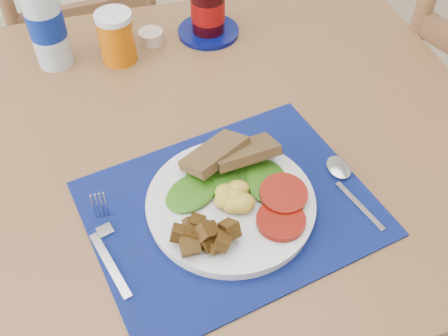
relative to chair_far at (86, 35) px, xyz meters
name	(u,v)px	position (x,y,z in m)	size (l,w,h in m)	color
table	(115,182)	(0.01, -0.68, 0.11)	(1.40, 0.90, 0.75)	brown
chair_far	(86,35)	(0.00, 0.00, 0.00)	(0.44, 0.43, 1.09)	brown
placemat	(231,208)	(0.19, -0.85, 0.20)	(0.43, 0.34, 0.00)	black
breakfast_plate	(228,203)	(0.18, -0.86, 0.22)	(0.26, 0.26, 0.06)	silver
fork	(107,243)	(-0.01, -0.87, 0.20)	(0.05, 0.18, 0.00)	#B2B5BA
spoon	(345,180)	(0.38, -0.85, 0.20)	(0.04, 0.16, 0.00)	#B2B5BA
water_bottle	(44,16)	(-0.06, -0.39, 0.30)	(0.07, 0.07, 0.25)	#ADBFCC
juice_glass	(117,39)	(0.07, -0.41, 0.25)	(0.07, 0.07, 0.10)	#B95804
ramekin	(151,37)	(0.15, -0.37, 0.21)	(0.05, 0.05, 0.03)	#CCAF95
jam_on_saucer	(208,12)	(0.27, -0.37, 0.25)	(0.13, 0.13, 0.12)	#050C53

